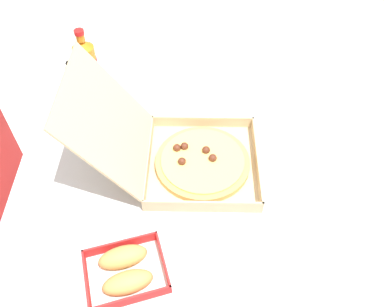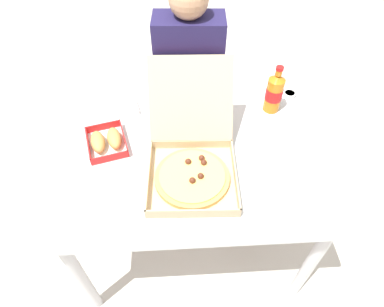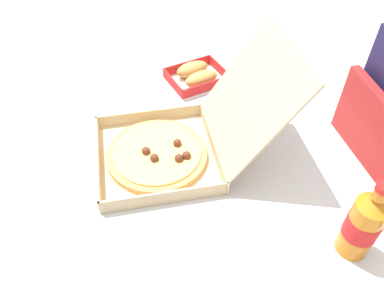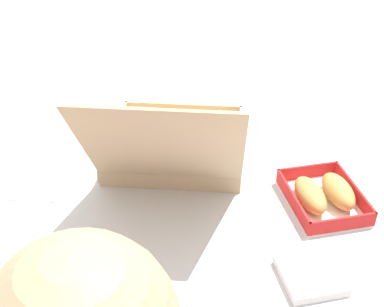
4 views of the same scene
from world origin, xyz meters
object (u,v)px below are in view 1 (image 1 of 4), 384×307
cola_bottle (87,64)px  paper_menu (158,87)px  napkin_pile (40,253)px  dipping_sauce_cup (72,65)px  pizza_box_open (186,155)px  bread_side_box (126,270)px

cola_bottle → paper_menu: cola_bottle is taller
napkin_pile → cola_bottle: bearing=-2.8°
paper_menu → dipping_sauce_cup: (0.13, 0.33, 0.01)m
cola_bottle → dipping_sauce_cup: (0.11, 0.09, -0.08)m
paper_menu → napkin_pile: 0.70m
pizza_box_open → bread_side_box: size_ratio=2.35×
cola_bottle → paper_menu: 0.26m
paper_menu → napkin_pile: bearing=158.2°
pizza_box_open → paper_menu: bearing=15.0°
bread_side_box → napkin_pile: size_ratio=2.02×
cola_bottle → napkin_pile: bearing=177.2°
pizza_box_open → dipping_sauce_cup: 0.65m
bread_side_box → dipping_sauce_cup: bearing=18.4°
paper_menu → dipping_sauce_cup: size_ratio=3.75×
pizza_box_open → paper_menu: (0.36, 0.10, -0.04)m
cola_bottle → napkin_pile: (-0.66, 0.03, -0.08)m
pizza_box_open → paper_menu: size_ratio=2.49×
bread_side_box → napkin_pile: (0.06, 0.22, -0.02)m
bread_side_box → cola_bottle: 0.75m
napkin_pile → bread_side_box: bearing=-104.6°
pizza_box_open → bread_side_box: (-0.34, 0.15, -0.02)m
paper_menu → pizza_box_open: bearing=-163.7°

